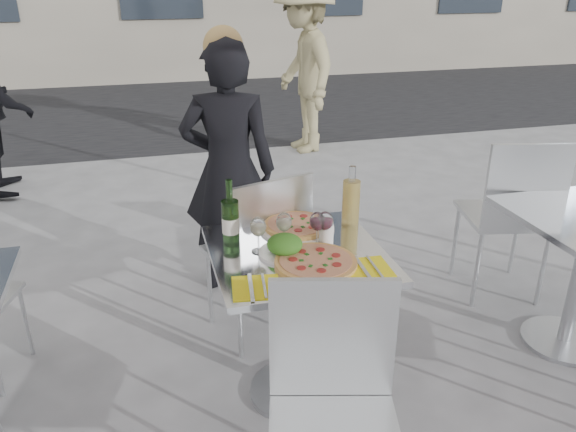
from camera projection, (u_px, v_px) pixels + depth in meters
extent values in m
plane|color=slate|center=(296.00, 392.00, 2.67)|extent=(80.00, 80.00, 0.00)
cube|color=black|center=(178.00, 106.00, 8.43)|extent=(24.00, 5.00, 0.00)
cylinder|color=#B7BABF|center=(296.00, 390.00, 2.67)|extent=(0.44, 0.44, 0.02)
cylinder|color=#B7BABF|center=(297.00, 327.00, 2.52)|extent=(0.07, 0.07, 0.72)
cube|color=silver|center=(297.00, 254.00, 2.38)|extent=(0.72, 0.72, 0.03)
cylinder|color=#B7BABF|center=(563.00, 340.00, 3.02)|extent=(0.44, 0.44, 0.02)
cylinder|color=silver|center=(268.00, 270.00, 3.29)|extent=(0.02, 0.02, 0.46)
cylinder|color=silver|center=(210.00, 287.00, 3.11)|extent=(0.02, 0.02, 0.46)
cylinder|color=silver|center=(302.00, 299.00, 3.00)|extent=(0.02, 0.02, 0.46)
cylinder|color=silver|center=(240.00, 319.00, 2.82)|extent=(0.02, 0.02, 0.46)
cube|color=silver|center=(254.00, 254.00, 2.96)|extent=(0.53, 0.53, 0.03)
cube|color=silver|center=(274.00, 226.00, 2.69)|extent=(0.42, 0.15, 0.46)
cube|color=silver|center=(333.00, 339.00, 1.88)|extent=(0.42, 0.13, 0.46)
cylinder|color=silver|center=(26.00, 321.00, 2.86)|extent=(0.02, 0.02, 0.40)
cylinder|color=silver|center=(515.00, 239.00, 3.64)|extent=(0.03, 0.03, 0.49)
cylinder|color=silver|center=(455.00, 240.00, 3.62)|extent=(0.03, 0.03, 0.49)
cylinder|color=silver|center=(543.00, 268.00, 3.28)|extent=(0.03, 0.03, 0.49)
cylinder|color=silver|center=(477.00, 270.00, 3.26)|extent=(0.03, 0.03, 0.49)
cube|color=silver|center=(503.00, 215.00, 3.35)|extent=(0.55, 0.55, 0.03)
cube|color=silver|center=(527.00, 188.00, 3.03)|extent=(0.45, 0.13, 0.49)
imported|color=black|center=(229.00, 170.00, 3.30)|extent=(0.63, 0.49, 1.53)
imported|color=tan|center=(304.00, 68.00, 5.99)|extent=(0.74, 1.20, 1.80)
cylinder|color=tan|center=(316.00, 262.00, 2.26)|extent=(0.34, 0.34, 0.02)
cylinder|color=#D1BE87|center=(316.00, 260.00, 2.26)|extent=(0.29, 0.29, 0.00)
cylinder|color=white|center=(297.00, 228.00, 2.57)|extent=(0.34, 0.34, 0.01)
cylinder|color=tan|center=(297.00, 225.00, 2.57)|extent=(0.30, 0.30, 0.02)
cylinder|color=#D1BE87|center=(297.00, 223.00, 2.56)|extent=(0.27, 0.27, 0.00)
cylinder|color=white|center=(285.00, 253.00, 2.35)|extent=(0.22, 0.22, 0.01)
ellipsoid|color=#1B6018|center=(285.00, 244.00, 2.33)|extent=(0.15, 0.15, 0.08)
sphere|color=#B21914|center=(293.00, 239.00, 2.36)|extent=(0.03, 0.03, 0.03)
cylinder|color=#254C1C|center=(231.00, 223.00, 2.40)|extent=(0.07, 0.07, 0.20)
cone|color=#254C1C|center=(230.00, 201.00, 2.36)|extent=(0.07, 0.07, 0.03)
cylinder|color=#254C1C|center=(229.00, 191.00, 2.34)|extent=(0.03, 0.03, 0.10)
cylinder|color=silver|center=(231.00, 225.00, 2.40)|extent=(0.07, 0.08, 0.07)
cylinder|color=#E0C35F|center=(351.00, 204.00, 2.57)|extent=(0.08, 0.08, 0.22)
cylinder|color=white|center=(352.00, 175.00, 2.51)|extent=(0.03, 0.03, 0.08)
cylinder|color=white|center=(326.00, 234.00, 2.42)|extent=(0.06, 0.06, 0.09)
cylinder|color=silver|center=(326.00, 223.00, 2.40)|extent=(0.06, 0.06, 0.02)
cylinder|color=white|center=(259.00, 251.00, 2.37)|extent=(0.06, 0.06, 0.00)
cylinder|color=white|center=(258.00, 242.00, 2.35)|extent=(0.01, 0.01, 0.09)
ellipsoid|color=white|center=(258.00, 227.00, 2.32)|extent=(0.07, 0.07, 0.08)
ellipsoid|color=beige|center=(258.00, 229.00, 2.33)|extent=(0.05, 0.05, 0.05)
cylinder|color=white|center=(284.00, 246.00, 2.42)|extent=(0.06, 0.06, 0.00)
cylinder|color=white|center=(284.00, 237.00, 2.40)|extent=(0.01, 0.01, 0.09)
ellipsoid|color=white|center=(284.00, 222.00, 2.37)|extent=(0.07, 0.07, 0.08)
ellipsoid|color=beige|center=(284.00, 224.00, 2.37)|extent=(0.05, 0.05, 0.05)
cylinder|color=white|center=(324.00, 245.00, 2.42)|extent=(0.06, 0.06, 0.00)
cylinder|color=white|center=(325.00, 236.00, 2.41)|extent=(0.01, 0.01, 0.09)
ellipsoid|color=white|center=(325.00, 221.00, 2.38)|extent=(0.07, 0.07, 0.08)
ellipsoid|color=#470A1D|center=(325.00, 223.00, 2.38)|extent=(0.05, 0.05, 0.05)
cylinder|color=white|center=(317.00, 245.00, 2.42)|extent=(0.06, 0.06, 0.00)
cylinder|color=white|center=(317.00, 236.00, 2.40)|extent=(0.01, 0.01, 0.09)
ellipsoid|color=white|center=(317.00, 221.00, 2.38)|extent=(0.07, 0.07, 0.08)
ellipsoid|color=#470A1D|center=(317.00, 223.00, 2.38)|extent=(0.05, 0.05, 0.05)
cube|color=yellow|center=(256.00, 287.00, 2.10)|extent=(0.20, 0.20, 0.00)
cube|color=#B7BABF|center=(251.00, 287.00, 2.09)|extent=(0.04, 0.20, 0.00)
cube|color=#B7BABF|center=(264.00, 285.00, 2.10)|extent=(0.03, 0.18, 0.00)
cube|color=yellow|center=(367.00, 268.00, 2.23)|extent=(0.19, 0.19, 0.00)
cube|color=#B7BABF|center=(363.00, 268.00, 2.23)|extent=(0.03, 0.20, 0.00)
cube|color=#B7BABF|center=(374.00, 266.00, 2.24)|extent=(0.02, 0.18, 0.00)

